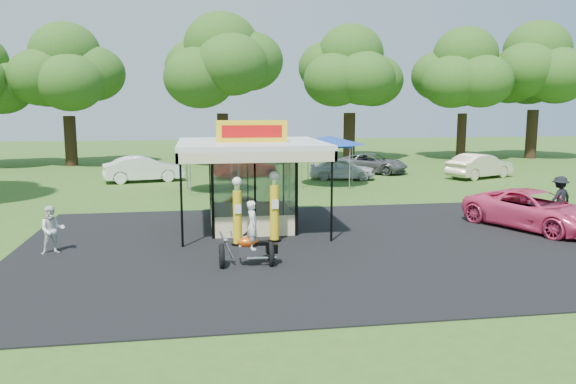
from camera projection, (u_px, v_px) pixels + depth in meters
name	position (u px, v px, depth m)	size (l,w,h in m)	color
ground	(332.00, 262.00, 17.10)	(120.00, 120.00, 0.00)	#36591B
asphalt_apron	(318.00, 245.00, 19.05)	(20.00, 14.00, 0.04)	black
gas_station_kiosk	(251.00, 183.00, 21.38)	(5.40, 5.40, 4.18)	white
gas_pump_left	(237.00, 213.00, 18.91)	(0.44, 0.44, 2.36)	black
gas_pump_right	(274.00, 208.00, 19.41)	(0.47, 0.47, 2.50)	black
motorcycle	(251.00, 240.00, 16.53)	(1.73, 0.82, 2.06)	black
spare_tires	(239.00, 227.00, 20.26)	(0.92, 0.63, 0.76)	black
kiosk_car	(246.00, 206.00, 23.74)	(1.13, 2.82, 0.96)	yellow
pink_sedan	(535.00, 210.00, 21.52)	(2.49, 5.39, 1.50)	#EE4074
spectator_west	(52.00, 230.00, 17.93)	(0.76, 0.59, 1.57)	white
spectator_east_a	(559.00, 198.00, 23.25)	(1.18, 0.68, 1.82)	black
bg_car_a	(143.00, 169.00, 34.63)	(1.68, 4.81, 1.58)	white
bg_car_b	(245.00, 167.00, 36.68)	(1.86, 4.57, 1.33)	#B90E15
bg_car_c	(342.00, 168.00, 35.67)	(1.66, 4.13, 1.41)	silver
bg_car_d	(372.00, 163.00, 38.94)	(2.27, 4.92, 1.37)	#515153
bg_car_e	(480.00, 166.00, 36.32)	(1.68, 4.81, 1.59)	beige
tent_west	(211.00, 146.00, 30.46)	(3.93, 3.93, 2.75)	gray
tent_east	(328.00, 140.00, 32.73)	(4.19, 4.19, 2.93)	gray
oak_far_b	(67.00, 77.00, 42.71)	(8.93, 8.93, 10.65)	black
oak_far_c	(222.00, 71.00, 42.91)	(9.68, 9.68, 11.41)	black
oak_far_d	(350.00, 76.00, 47.30)	(9.35, 9.35, 11.13)	black
oak_far_e	(464.00, 77.00, 47.76)	(9.22, 9.22, 10.98)	black
oak_far_f	(536.00, 73.00, 48.57)	(9.60, 9.60, 11.57)	black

